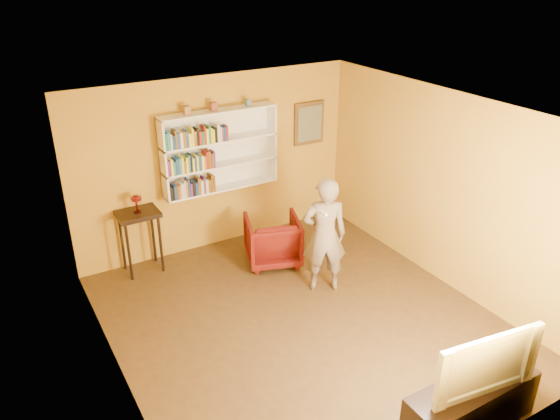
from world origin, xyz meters
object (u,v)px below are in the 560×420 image
object	(u,v)px
person	(324,235)
television	(480,358)
armchair	(273,240)
bookshelf	(218,150)
ruby_lustre	(136,200)
tv_cabinet	(470,405)
console_table	(139,222)

from	to	relation	value
person	television	size ratio (longest dim) A/B	1.45
television	armchair	bearing A→B (deg)	99.16
television	bookshelf	bearing A→B (deg)	104.02
bookshelf	ruby_lustre	xyz separation A→B (m)	(-1.35, -0.16, -0.46)
bookshelf	television	bearing A→B (deg)	-83.77
tv_cabinet	person	bearing A→B (deg)	86.79
armchair	television	xyz separation A→B (m)	(0.09, -3.76, 0.48)
armchair	television	distance (m)	3.79
ruby_lustre	person	bearing A→B (deg)	-40.48
console_table	bookshelf	bearing A→B (deg)	6.72
bookshelf	tv_cabinet	bearing A→B (deg)	-83.77
console_table	person	size ratio (longest dim) A/B	0.58
bookshelf	person	size ratio (longest dim) A/B	1.09
console_table	armchair	size ratio (longest dim) A/B	1.19
console_table	person	xyz separation A→B (m)	(2.02, -1.72, 0.04)
ruby_lustre	tv_cabinet	size ratio (longest dim) A/B	0.18
console_table	armchair	world-z (taller)	console_table
television	console_table	bearing A→B (deg)	120.28
tv_cabinet	television	xyz separation A→B (m)	(0.00, 0.00, 0.59)
armchair	television	size ratio (longest dim) A/B	0.70
armchair	bookshelf	bearing A→B (deg)	-46.15
console_table	armchair	xyz separation A→B (m)	(1.77, -0.74, -0.42)
armchair	tv_cabinet	xyz separation A→B (m)	(0.09, -3.76, -0.11)
person	console_table	bearing A→B (deg)	-15.95
bookshelf	tv_cabinet	world-z (taller)	bookshelf
armchair	tv_cabinet	distance (m)	3.76
ruby_lustre	armchair	distance (m)	2.07
console_table	tv_cabinet	world-z (taller)	console_table
console_table	tv_cabinet	bearing A→B (deg)	-67.50
ruby_lustre	bookshelf	bearing A→B (deg)	6.72
armchair	console_table	bearing A→B (deg)	-3.75
ruby_lustre	armchair	size ratio (longest dim) A/B	0.32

